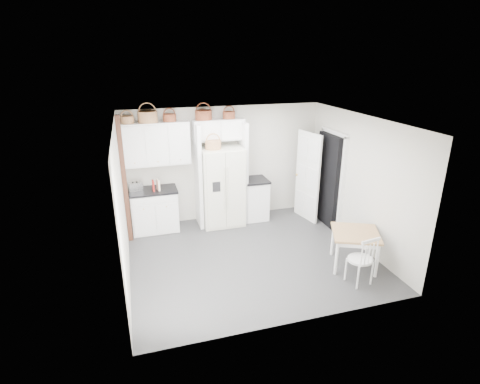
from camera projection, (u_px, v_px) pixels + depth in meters
name	position (u px, v px, depth m)	size (l,w,h in m)	color
floor	(250.00, 256.00, 7.23)	(4.50, 4.50, 0.00)	#3E3E3F
ceiling	(252.00, 121.00, 6.33)	(4.50, 4.50, 0.00)	white
wall_back	(224.00, 164.00, 8.57)	(4.50, 4.50, 0.00)	beige
wall_left	(122.00, 206.00, 6.18)	(4.00, 4.00, 0.00)	beige
wall_right	(359.00, 181.00, 7.38)	(4.00, 4.00, 0.00)	beige
refrigerator	(222.00, 186.00, 8.35)	(0.92, 0.74, 1.78)	silver
base_cab_left	(155.00, 211.00, 8.16)	(0.97, 0.62, 0.90)	white
base_cab_right	(255.00, 199.00, 8.77)	(0.52, 0.63, 0.92)	white
dining_table	(354.00, 249.00, 6.80)	(0.80, 0.80, 0.67)	olive
windsor_chair	(360.00, 259.00, 6.25)	(0.43, 0.39, 0.89)	white
counter_left	(153.00, 190.00, 8.00)	(1.01, 0.66, 0.04)	black
counter_right	(255.00, 180.00, 8.60)	(0.56, 0.67, 0.04)	black
toaster	(135.00, 187.00, 7.86)	(0.28, 0.16, 0.20)	silver
cookbook_red	(153.00, 186.00, 7.88)	(0.03, 0.15, 0.23)	maroon
cookbook_cream	(158.00, 185.00, 7.91)	(0.03, 0.16, 0.24)	beige
basket_upper_a	(127.00, 120.00, 7.49)	(0.26, 0.26, 0.15)	brown
basket_upper_b	(148.00, 117.00, 7.58)	(0.39, 0.39, 0.23)	brown
basket_upper_c	(170.00, 118.00, 7.71)	(0.27, 0.27, 0.15)	#561E11
basket_bridge_a	(203.00, 115.00, 7.90)	(0.36, 0.36, 0.20)	#561E11
basket_bridge_b	(229.00, 115.00, 8.05)	(0.27, 0.27, 0.15)	#561E11
basket_fridge_a	(213.00, 145.00, 7.86)	(0.34, 0.34, 0.18)	brown
upper_cabinet	(156.00, 144.00, 7.81)	(1.40, 0.34, 0.90)	white
bridge_cabinet	(219.00, 130.00, 8.10)	(1.12, 0.34, 0.45)	white
fridge_panel_left	(198.00, 176.00, 8.18)	(0.08, 0.60, 2.30)	white
fridge_panel_right	(243.00, 172.00, 8.45)	(0.08, 0.60, 2.30)	white
trim_post	(124.00, 181.00, 7.40)	(0.09, 0.09, 2.60)	black
doorway_void	(329.00, 180.00, 8.35)	(0.18, 0.85, 2.05)	black
door_slab	(308.00, 177.00, 8.55)	(0.80, 0.04, 2.05)	white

